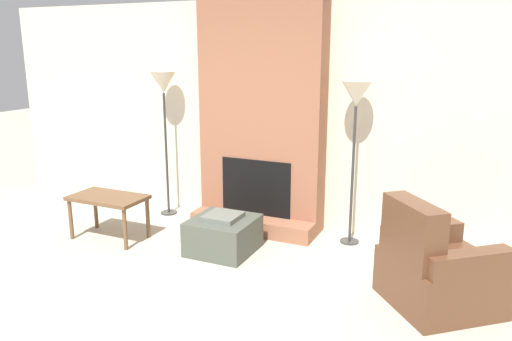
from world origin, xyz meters
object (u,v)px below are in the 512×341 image
at_px(armchair, 434,273).
at_px(floor_lamp_right, 356,102).
at_px(side_table, 108,202).
at_px(floor_lamp_left, 163,90).
at_px(ottoman, 223,234).

xyz_separation_m(armchair, floor_lamp_right, (-0.96, 1.06, 1.24)).
distance_m(armchair, side_table, 3.42).
xyz_separation_m(armchair, side_table, (-3.41, 0.08, 0.14)).
bearing_deg(armchair, floor_lamp_left, 32.41).
relative_size(floor_lamp_left, floor_lamp_right, 1.03).
distance_m(side_table, floor_lamp_right, 2.86).
bearing_deg(ottoman, side_table, -171.72).
bearing_deg(armchair, floor_lamp_right, 2.30).
bearing_deg(side_table, armchair, -1.31).
height_order(armchair, floor_lamp_right, floor_lamp_right).
bearing_deg(armchair, side_table, 48.88).
relative_size(side_table, floor_lamp_left, 0.46).
distance_m(floor_lamp_left, floor_lamp_right, 2.35).
xyz_separation_m(ottoman, armchair, (2.09, -0.27, 0.10)).
bearing_deg(side_table, ottoman, 8.28).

